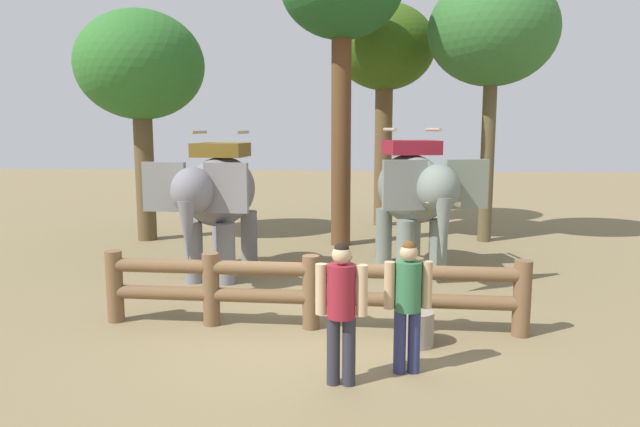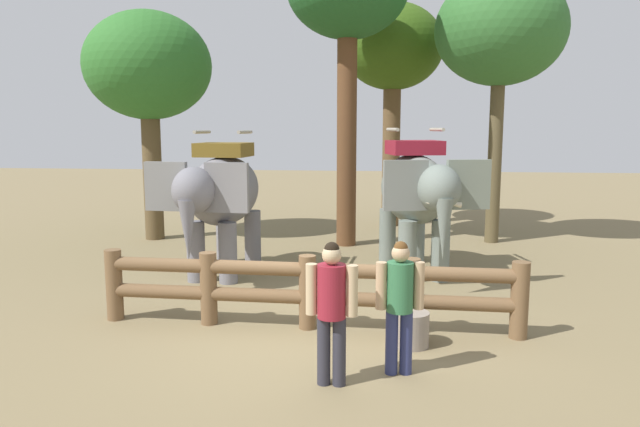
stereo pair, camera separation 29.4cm
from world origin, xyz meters
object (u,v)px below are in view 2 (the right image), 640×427
object	(u,v)px
tourist_man_in_blue	(400,298)
tree_far_left	(393,52)
elephant_near_left	(221,195)
tree_deep_back	(148,69)
elephant_center	(417,193)
feed_bucket	(411,329)
tourist_woman_in_black	(332,303)
tree_far_right	(500,32)
log_fence	(307,287)

from	to	relation	value
tourist_man_in_blue	tree_far_left	bearing A→B (deg)	90.04
elephant_near_left	tree_deep_back	bearing A→B (deg)	128.52
elephant_center	feed_bucket	size ratio (longest dim) A/B	7.24
tourist_woman_in_black	tree_far_right	distance (m)	9.97
tree_far_right	feed_bucket	xyz separation A→B (m)	(-2.28, -7.24, -4.79)
tree_far_left	feed_bucket	xyz separation A→B (m)	(0.19, -9.47, -4.64)
elephant_near_left	tree_far_left	size ratio (longest dim) A/B	0.52
log_fence	feed_bucket	xyz separation A→B (m)	(1.43, -0.53, -0.37)
elephant_near_left	tree_far_right	size ratio (longest dim) A/B	0.51
tree_far_left	tree_far_right	world-z (taller)	tree_far_right
log_fence	tourist_man_in_blue	xyz separation A→B (m)	(1.24, -1.42, 0.30)
elephant_center	tourist_man_in_blue	size ratio (longest dim) A/B	2.15
tourist_woman_in_black	feed_bucket	distance (m)	1.72
log_fence	tourist_woman_in_black	size ratio (longest dim) A/B	3.73
elephant_center	feed_bucket	distance (m)	4.07
tourist_woman_in_black	tourist_man_in_blue	bearing A→B (deg)	26.82
tree_far_right	tree_deep_back	bearing A→B (deg)	-176.75
tree_far_left	tourist_man_in_blue	bearing A→B (deg)	-89.96
tree_deep_back	tourist_man_in_blue	bearing A→B (deg)	-52.06
log_fence	tourist_woman_in_black	distance (m)	1.89
elephant_near_left	tree_deep_back	world-z (taller)	tree_deep_back
feed_bucket	tree_far_left	bearing A→B (deg)	91.15
tourist_man_in_blue	elephant_center	bearing A→B (deg)	84.87
tourist_man_in_blue	tree_deep_back	xyz separation A→B (m)	(-5.97, 7.65, 3.32)
elephant_center	feed_bucket	xyz separation A→B (m)	(-0.24, -3.84, -1.35)
tree_far_right	feed_bucket	size ratio (longest dim) A/B	13.80
tree_deep_back	elephant_center	bearing A→B (deg)	-24.61
tourist_man_in_blue	log_fence	bearing A→B (deg)	131.22
log_fence	tree_far_left	distance (m)	9.98
tree_far_right	tourist_woman_in_black	bearing A→B (deg)	-110.66
tourist_woman_in_black	tree_deep_back	size ratio (longest dim) A/B	0.29
tourist_man_in_blue	tree_far_left	xyz separation A→B (m)	(-0.01, 10.36, 3.96)
elephant_near_left	tourist_man_in_blue	xyz separation A→B (m)	(3.26, -4.25, -0.65)
tree_far_left	log_fence	bearing A→B (deg)	-97.88
tourist_woman_in_black	tourist_man_in_blue	distance (m)	0.83
elephant_center	tree_far_right	size ratio (longest dim) A/B	0.52
feed_bucket	tourist_man_in_blue	bearing A→B (deg)	-101.61
elephant_center	tourist_woman_in_black	world-z (taller)	elephant_center
elephant_near_left	feed_bucket	bearing A→B (deg)	-44.32
tourist_woman_in_black	tree_far_right	size ratio (longest dim) A/B	0.25
tree_far_left	tree_far_right	xyz separation A→B (m)	(2.47, -2.23, 0.16)
elephant_near_left	feed_bucket	distance (m)	4.99
elephant_center	tourist_man_in_blue	distance (m)	4.79
log_fence	elephant_center	bearing A→B (deg)	63.23
elephant_near_left	tree_far_left	distance (m)	7.67
log_fence	tourist_man_in_blue	bearing A→B (deg)	-48.78
elephant_near_left	tourist_man_in_blue	world-z (taller)	elephant_near_left
elephant_center	tree_deep_back	bearing A→B (deg)	155.39
tree_deep_back	feed_bucket	size ratio (longest dim) A/B	12.13
feed_bucket	elephant_near_left	bearing A→B (deg)	135.68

